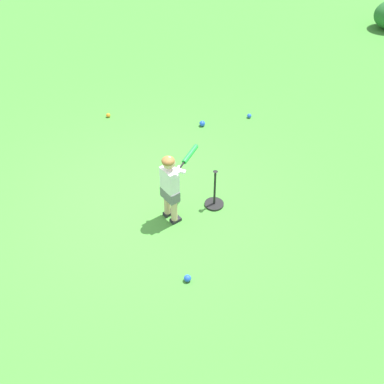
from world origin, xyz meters
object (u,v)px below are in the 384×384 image
at_px(play_ball_center_lawn, 108,115).
at_px(play_ball_far_right, 202,123).
at_px(play_ball_far_left, 187,278).
at_px(batting_tee, 214,199).
at_px(play_ball_by_bucket, 249,116).
at_px(child_batter, 171,182).

height_order(play_ball_center_lawn, play_ball_far_right, play_ball_far_right).
relative_size(play_ball_far_left, batting_tee, 0.15).
height_order(play_ball_far_right, play_ball_by_bucket, play_ball_far_right).
bearing_deg(play_ball_center_lawn, play_ball_far_left, 11.67).
height_order(child_batter, play_ball_far_left, child_batter).
distance_m(play_ball_far_left, batting_tee, 1.44).
relative_size(play_ball_far_right, play_ball_far_left, 1.11).
bearing_deg(child_batter, play_ball_far_right, 159.15).
bearing_deg(play_ball_by_bucket, play_ball_center_lawn, -100.18).
relative_size(child_batter, play_ball_far_left, 11.77).
relative_size(play_ball_far_right, play_ball_by_bucket, 1.29).
height_order(play_ball_far_left, play_ball_by_bucket, play_ball_far_left).
bearing_deg(child_batter, play_ball_by_bucket, 143.43).
xyz_separation_m(play_ball_center_lawn, batting_tee, (2.64, 1.42, 0.07)).
bearing_deg(batting_tee, child_batter, -76.30).
bearing_deg(play_ball_far_left, play_ball_far_right, 166.33).
bearing_deg(batting_tee, play_ball_center_lawn, -151.73).
distance_m(child_batter, play_ball_by_bucket, 2.98).
xyz_separation_m(play_ball_center_lawn, play_ball_far_left, (3.95, 0.81, 0.01)).
relative_size(child_batter, play_ball_center_lawn, 14.09).
bearing_deg(play_ball_far_right, play_ball_by_bucket, 97.85).
bearing_deg(play_ball_far_left, play_ball_center_lawn, -168.33).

